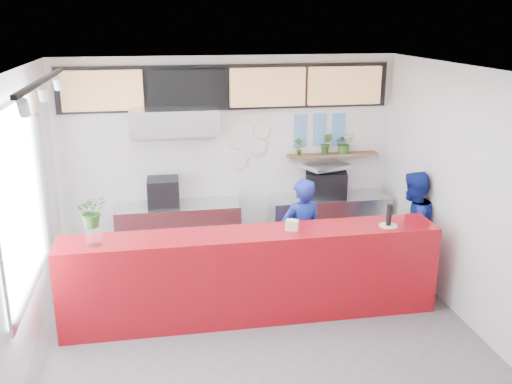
# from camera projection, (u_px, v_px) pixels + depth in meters

# --- Properties ---
(floor) EXTENTS (5.00, 5.00, 0.00)m
(floor) POSITION_uv_depth(u_px,v_px,m) (258.00, 333.00, 6.64)
(floor) COLOR slate
(floor) RESTS_ON ground
(ceiling) EXTENTS (5.00, 5.00, 0.00)m
(ceiling) POSITION_uv_depth(u_px,v_px,m) (258.00, 71.00, 5.76)
(ceiling) COLOR silver
(wall_back) EXTENTS (5.00, 0.00, 5.00)m
(wall_back) POSITION_uv_depth(u_px,v_px,m) (228.00, 158.00, 8.55)
(wall_back) COLOR white
(wall_back) RESTS_ON ground
(wall_left) EXTENTS (0.00, 5.00, 5.00)m
(wall_left) POSITION_uv_depth(u_px,v_px,m) (16.00, 225.00, 5.78)
(wall_left) COLOR white
(wall_left) RESTS_ON ground
(wall_right) EXTENTS (0.00, 5.00, 5.00)m
(wall_right) POSITION_uv_depth(u_px,v_px,m) (470.00, 199.00, 6.62)
(wall_right) COLOR white
(wall_right) RESTS_ON ground
(service_counter) EXTENTS (4.50, 0.60, 1.10)m
(service_counter) POSITION_uv_depth(u_px,v_px,m) (252.00, 275.00, 6.86)
(service_counter) COLOR #A00B14
(service_counter) RESTS_ON ground
(cream_band) EXTENTS (5.00, 0.02, 0.80)m
(cream_band) POSITION_uv_depth(u_px,v_px,m) (227.00, 84.00, 8.22)
(cream_band) COLOR beige
(cream_band) RESTS_ON wall_back
(prep_bench) EXTENTS (1.80, 0.60, 0.90)m
(prep_bench) POSITION_uv_depth(u_px,v_px,m) (179.00, 233.00, 8.45)
(prep_bench) COLOR #B2B5BA
(prep_bench) RESTS_ON ground
(panini_oven) EXTENTS (0.46, 0.46, 0.40)m
(panini_oven) POSITION_uv_depth(u_px,v_px,m) (163.00, 192.00, 8.22)
(panini_oven) COLOR black
(panini_oven) RESTS_ON prep_bench
(extraction_hood) EXTENTS (1.20, 0.70, 0.35)m
(extraction_hood) POSITION_uv_depth(u_px,v_px,m) (174.00, 120.00, 7.90)
(extraction_hood) COLOR #B2B5BA
(extraction_hood) RESTS_ON ceiling
(hood_lip) EXTENTS (1.20, 0.69, 0.31)m
(hood_lip) POSITION_uv_depth(u_px,v_px,m) (174.00, 134.00, 7.96)
(hood_lip) COLOR #B2B5BA
(hood_lip) RESTS_ON ceiling
(right_bench) EXTENTS (1.80, 0.60, 0.90)m
(right_bench) POSITION_uv_depth(u_px,v_px,m) (328.00, 224.00, 8.83)
(right_bench) COLOR #B2B5BA
(right_bench) RESTS_ON ground
(espresso_machine) EXTENTS (0.70, 0.57, 0.39)m
(espresso_machine) POSITION_uv_depth(u_px,v_px,m) (326.00, 184.00, 8.63)
(espresso_machine) COLOR black
(espresso_machine) RESTS_ON right_bench
(espresso_tray) EXTENTS (0.75, 0.63, 0.06)m
(espresso_tray) POSITION_uv_depth(u_px,v_px,m) (327.00, 166.00, 8.55)
(espresso_tray) COLOR #A1A4A8
(espresso_tray) RESTS_ON espresso_machine
(herb_shelf) EXTENTS (1.40, 0.18, 0.04)m
(herb_shelf) POSITION_uv_depth(u_px,v_px,m) (333.00, 155.00, 8.73)
(herb_shelf) COLOR brown
(herb_shelf) RESTS_ON wall_back
(menu_board_far_left) EXTENTS (1.10, 0.10, 0.55)m
(menu_board_far_left) POSITION_uv_depth(u_px,v_px,m) (102.00, 91.00, 7.84)
(menu_board_far_left) COLOR tan
(menu_board_far_left) RESTS_ON wall_back
(menu_board_mid_left) EXTENTS (1.10, 0.10, 0.55)m
(menu_board_mid_left) POSITION_uv_depth(u_px,v_px,m) (187.00, 89.00, 8.03)
(menu_board_mid_left) COLOR black
(menu_board_mid_left) RESTS_ON wall_back
(menu_board_mid_right) EXTENTS (1.10, 0.10, 0.55)m
(menu_board_mid_right) POSITION_uv_depth(u_px,v_px,m) (268.00, 87.00, 8.23)
(menu_board_mid_right) COLOR tan
(menu_board_mid_right) RESTS_ON wall_back
(menu_board_far_right) EXTENTS (1.10, 0.10, 0.55)m
(menu_board_far_right) POSITION_uv_depth(u_px,v_px,m) (344.00, 86.00, 8.42)
(menu_board_far_right) COLOR tan
(menu_board_far_right) RESTS_ON wall_back
(soffit) EXTENTS (4.80, 0.04, 0.65)m
(soffit) POSITION_uv_depth(u_px,v_px,m) (228.00, 87.00, 8.21)
(soffit) COLOR black
(soffit) RESTS_ON wall_back
(window_pane) EXTENTS (0.04, 2.20, 1.90)m
(window_pane) POSITION_uv_depth(u_px,v_px,m) (23.00, 198.00, 6.01)
(window_pane) COLOR silver
(window_pane) RESTS_ON wall_left
(window_frame) EXTENTS (0.03, 2.30, 2.00)m
(window_frame) POSITION_uv_depth(u_px,v_px,m) (25.00, 197.00, 6.01)
(window_frame) COLOR #B2B5BA
(window_frame) RESTS_ON wall_left
(track_rail) EXTENTS (0.05, 2.40, 0.04)m
(track_rail) POSITION_uv_depth(u_px,v_px,m) (42.00, 81.00, 5.42)
(track_rail) COLOR black
(track_rail) RESTS_ON ceiling
(dec_plate_a) EXTENTS (0.24, 0.03, 0.24)m
(dec_plate_a) POSITION_uv_depth(u_px,v_px,m) (238.00, 141.00, 8.48)
(dec_plate_a) COLOR silver
(dec_plate_a) RESTS_ON wall_back
(dec_plate_b) EXTENTS (0.24, 0.03, 0.24)m
(dec_plate_b) POSITION_uv_depth(u_px,v_px,m) (258.00, 147.00, 8.56)
(dec_plate_b) COLOR silver
(dec_plate_b) RESTS_ON wall_back
(dec_plate_c) EXTENTS (0.24, 0.03, 0.24)m
(dec_plate_c) POSITION_uv_depth(u_px,v_px,m) (239.00, 161.00, 8.56)
(dec_plate_c) COLOR silver
(dec_plate_c) RESTS_ON wall_back
(dec_plate_d) EXTENTS (0.24, 0.03, 0.24)m
(dec_plate_d) POSITION_uv_depth(u_px,v_px,m) (262.00, 131.00, 8.49)
(dec_plate_d) COLOR silver
(dec_plate_d) RESTS_ON wall_back
(photo_frame_a) EXTENTS (0.20, 0.02, 0.25)m
(photo_frame_a) POSITION_uv_depth(u_px,v_px,m) (301.00, 123.00, 8.57)
(photo_frame_a) COLOR #598CBF
(photo_frame_a) RESTS_ON wall_back
(photo_frame_b) EXTENTS (0.20, 0.02, 0.25)m
(photo_frame_b) POSITION_uv_depth(u_px,v_px,m) (320.00, 122.00, 8.62)
(photo_frame_b) COLOR #598CBF
(photo_frame_b) RESTS_ON wall_back
(photo_frame_c) EXTENTS (0.20, 0.02, 0.25)m
(photo_frame_c) POSITION_uv_depth(u_px,v_px,m) (339.00, 121.00, 8.67)
(photo_frame_c) COLOR #598CBF
(photo_frame_c) RESTS_ON wall_back
(photo_frame_d) EXTENTS (0.20, 0.02, 0.25)m
(photo_frame_d) POSITION_uv_depth(u_px,v_px,m) (300.00, 139.00, 8.64)
(photo_frame_d) COLOR #598CBF
(photo_frame_d) RESTS_ON wall_back
(photo_frame_e) EXTENTS (0.20, 0.02, 0.25)m
(photo_frame_e) POSITION_uv_depth(u_px,v_px,m) (319.00, 138.00, 8.69)
(photo_frame_e) COLOR #598CBF
(photo_frame_e) RESTS_ON wall_back
(photo_frame_f) EXTENTS (0.20, 0.02, 0.25)m
(photo_frame_f) POSITION_uv_depth(u_px,v_px,m) (338.00, 137.00, 8.75)
(photo_frame_f) COLOR #598CBF
(photo_frame_f) RESTS_ON wall_back
(staff_center) EXTENTS (0.64, 0.49, 1.57)m
(staff_center) POSITION_uv_depth(u_px,v_px,m) (301.00, 237.00, 7.42)
(staff_center) COLOR navy
(staff_center) RESTS_ON ground
(staff_right) EXTENTS (0.96, 0.89, 1.57)m
(staff_right) POSITION_uv_depth(u_px,v_px,m) (411.00, 228.00, 7.73)
(staff_right) COLOR navy
(staff_right) RESTS_ON ground
(herb_a) EXTENTS (0.14, 0.10, 0.26)m
(herb_a) POSITION_uv_depth(u_px,v_px,m) (299.00, 147.00, 8.59)
(herb_a) COLOR #2C5C20
(herb_a) RESTS_ON herb_shelf
(herb_b) EXTENTS (0.22, 0.20, 0.32)m
(herb_b) POSITION_uv_depth(u_px,v_px,m) (326.00, 143.00, 8.66)
(herb_b) COLOR #2C5C20
(herb_b) RESTS_ON herb_shelf
(herb_c) EXTENTS (0.30, 0.26, 0.32)m
(herb_c) POSITION_uv_depth(u_px,v_px,m) (344.00, 143.00, 8.70)
(herb_c) COLOR #2C5C20
(herb_c) RESTS_ON herb_shelf
(glass_vase) EXTENTS (0.17, 0.17, 0.21)m
(glass_vase) POSITION_uv_depth(u_px,v_px,m) (94.00, 236.00, 6.29)
(glass_vase) COLOR silver
(glass_vase) RESTS_ON service_counter
(basil_vase) EXTENTS (0.38, 0.35, 0.36)m
(basil_vase) POSITION_uv_depth(u_px,v_px,m) (92.00, 211.00, 6.21)
(basil_vase) COLOR #2C5C20
(basil_vase) RESTS_ON glass_vase
(napkin_holder) EXTENTS (0.17, 0.14, 0.13)m
(napkin_holder) POSITION_uv_depth(u_px,v_px,m) (292.00, 225.00, 6.75)
(napkin_holder) COLOR silver
(napkin_holder) RESTS_ON service_counter
(white_plate) EXTENTS (0.26, 0.26, 0.02)m
(white_plate) POSITION_uv_depth(u_px,v_px,m) (388.00, 226.00, 6.89)
(white_plate) COLOR silver
(white_plate) RESTS_ON service_counter
(pepper_mill) EXTENTS (0.07, 0.07, 0.26)m
(pepper_mill) POSITION_uv_depth(u_px,v_px,m) (389.00, 215.00, 6.85)
(pepper_mill) COLOR black
(pepper_mill) RESTS_ON white_plate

